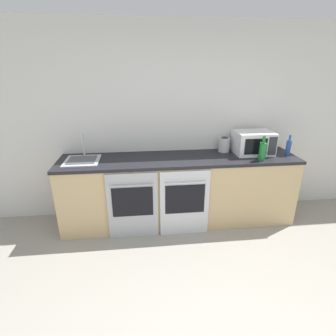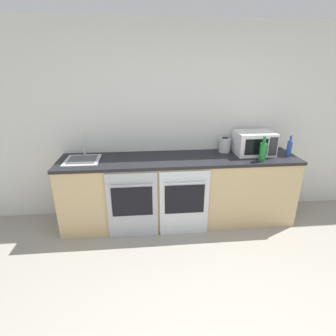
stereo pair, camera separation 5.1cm
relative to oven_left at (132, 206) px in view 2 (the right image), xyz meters
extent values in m
cube|color=silver|center=(0.62, 0.70, 0.86)|extent=(10.00, 0.06, 2.60)
cube|color=tan|center=(0.62, 0.34, 0.00)|extent=(3.08, 0.65, 0.89)
cube|color=black|center=(0.62, 0.34, 0.47)|extent=(3.11, 0.67, 0.04)
cube|color=#A8AAAF|center=(0.00, 0.00, -0.01)|extent=(0.62, 0.03, 0.87)
cube|color=black|center=(0.00, -0.02, 0.06)|extent=(0.49, 0.01, 0.38)
cylinder|color=#A8AAAF|center=(0.00, -0.04, 0.29)|extent=(0.51, 0.02, 0.02)
cube|color=silver|center=(0.64, 0.00, -0.01)|extent=(0.62, 0.03, 0.87)
cube|color=black|center=(0.64, -0.02, 0.06)|extent=(0.49, 0.01, 0.38)
cylinder|color=silver|center=(0.64, -0.04, 0.29)|extent=(0.51, 0.02, 0.02)
cube|color=silver|center=(1.64, 0.42, 0.64)|extent=(0.50, 0.38, 0.30)
cube|color=black|center=(1.59, 0.23, 0.64)|extent=(0.30, 0.01, 0.20)
cube|color=#2D2D33|center=(1.82, 0.23, 0.64)|extent=(0.11, 0.01, 0.24)
cylinder|color=#19722D|center=(1.64, 0.13, 0.60)|extent=(0.09, 0.09, 0.22)
cylinder|color=#19722D|center=(1.64, 0.13, 0.75)|extent=(0.04, 0.04, 0.09)
cylinder|color=#234793|center=(2.06, 0.27, 0.59)|extent=(0.06, 0.06, 0.20)
cylinder|color=#234793|center=(2.06, 0.27, 0.73)|extent=(0.03, 0.03, 0.08)
cylinder|color=#B7BABF|center=(1.28, 0.54, 0.58)|extent=(0.16, 0.16, 0.19)
cylinder|color=#262628|center=(1.28, 0.54, 0.68)|extent=(0.09, 0.09, 0.01)
cube|color=#B7BABF|center=(-0.61, 0.33, 0.49)|extent=(0.42, 0.43, 0.01)
cube|color=#4C4F54|center=(-0.61, 0.33, 0.50)|extent=(0.34, 0.31, 0.01)
cylinder|color=#B7BABF|center=(-0.61, 0.51, 0.65)|extent=(0.02, 0.02, 0.30)
camera|label=1|loc=(0.11, -2.85, 1.59)|focal=28.00mm
camera|label=2|loc=(0.16, -2.86, 1.59)|focal=28.00mm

